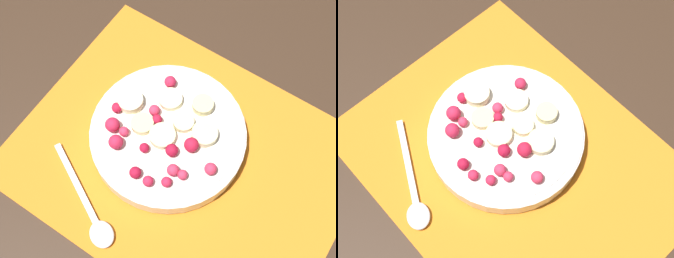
# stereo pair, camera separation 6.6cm
# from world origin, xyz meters

# --- Properties ---
(ground_plane) EXTENTS (3.00, 3.00, 0.00)m
(ground_plane) POSITION_xyz_m (0.00, 0.00, 0.00)
(ground_plane) COLOR #382619
(placemat) EXTENTS (0.47, 0.37, 0.01)m
(placemat) POSITION_xyz_m (0.00, 0.00, 0.00)
(placemat) COLOR orange
(placemat) RESTS_ON ground_plane
(fruit_bowl) EXTENTS (0.23, 0.23, 0.05)m
(fruit_bowl) POSITION_xyz_m (0.03, -0.01, 0.03)
(fruit_bowl) COLOR white
(fruit_bowl) RESTS_ON placemat
(spoon) EXTENTS (0.16, 0.10, 0.01)m
(spoon) POSITION_xyz_m (0.06, 0.14, 0.01)
(spoon) COLOR silver
(spoon) RESTS_ON placemat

